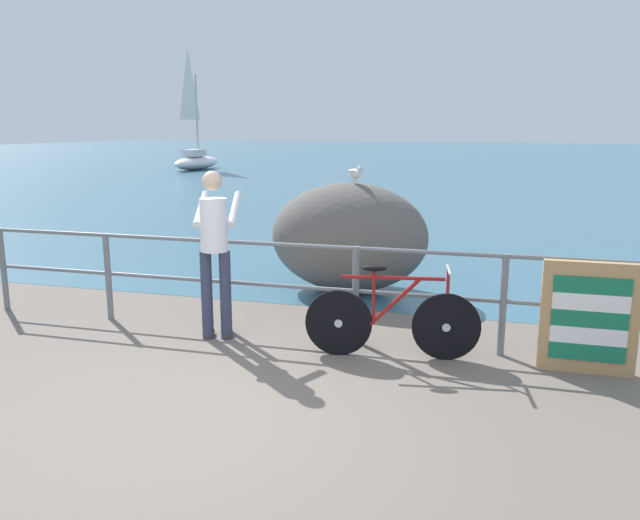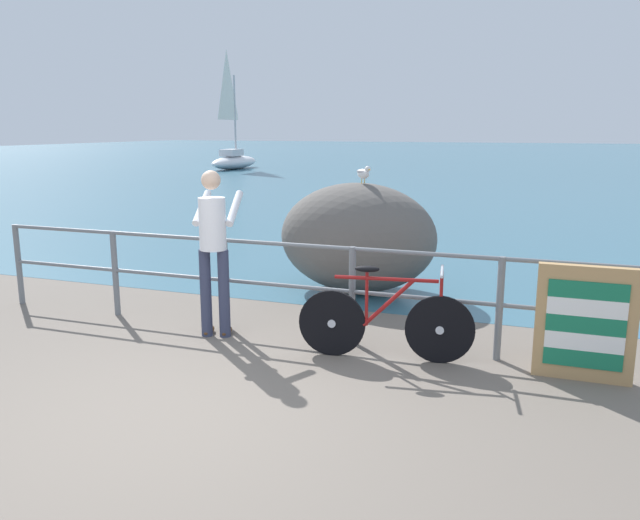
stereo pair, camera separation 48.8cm
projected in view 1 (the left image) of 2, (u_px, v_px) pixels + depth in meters
The scene contains 9 objects.
ground_plane at pixel (441, 189), 23.72m from camera, with size 120.00×120.00×0.10m, color #6B6056.
sea_surface at pixel (474, 156), 50.29m from camera, with size 120.00×90.00×0.01m, color #38667A.
promenade_railing at pixel (288, 278), 6.72m from camera, with size 7.43×0.07×1.02m.
bicycle at pixel (392, 319), 6.13m from camera, with size 1.69×0.48×0.92m.
person_at_railing at pixel (215, 247), 6.57m from camera, with size 0.55×0.67×1.78m.
folded_deckchair_stack at pixel (589, 318), 5.72m from camera, with size 0.84×0.10×1.04m.
breakwater_boulder_main at pixel (349, 237), 8.61m from camera, with size 2.15×1.52×1.49m.
seagull at pixel (355, 173), 8.35m from camera, with size 0.29×0.29×0.23m.
sailboat at pixel (196, 156), 33.54m from camera, with size 1.32×4.41×6.16m.
Camera 1 is at (2.11, -4.10, 2.21)m, focal length 35.49 mm.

